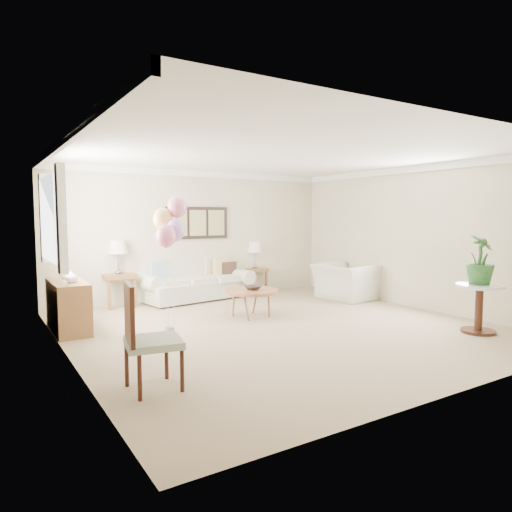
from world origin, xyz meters
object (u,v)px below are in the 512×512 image
(sofa, at_px, (194,283))
(armchair, at_px, (345,282))
(accent_chair, at_px, (145,335))
(balloon_cluster, at_px, (170,224))
(coffee_table, at_px, (251,292))

(sofa, xyz_separation_m, armchair, (2.63, -1.57, 0.03))
(sofa, relative_size, accent_chair, 2.27)
(armchair, height_order, accent_chair, accent_chair)
(sofa, bearing_deg, balloon_cluster, -121.30)
(coffee_table, bearing_deg, armchair, 9.22)
(coffee_table, xyz_separation_m, balloon_cluster, (-1.50, -0.24, 1.15))
(sofa, bearing_deg, coffee_table, -85.76)
(sofa, distance_m, accent_chair, 4.86)
(sofa, relative_size, armchair, 2.18)
(accent_chair, bearing_deg, balloon_cluster, 62.35)
(sofa, height_order, armchair, sofa)
(coffee_table, relative_size, balloon_cluster, 0.46)
(balloon_cluster, bearing_deg, accent_chair, -117.65)
(armchair, relative_size, balloon_cluster, 0.56)
(sofa, height_order, coffee_table, sofa)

